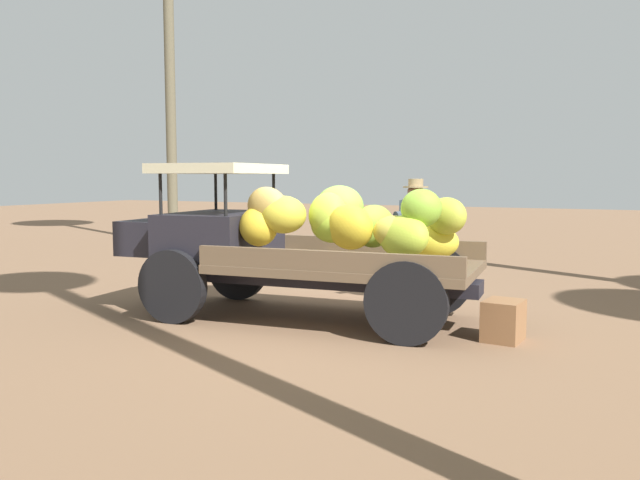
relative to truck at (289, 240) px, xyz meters
name	(u,v)px	position (x,y,z in m)	size (l,w,h in m)	color
ground_plane	(311,313)	(-0.13, -0.32, -0.96)	(60.00, 60.00, 0.00)	brown
truck	(289,240)	(0.00, 0.00, 0.00)	(4.55, 2.04, 1.88)	black
farmer	(415,233)	(-1.09, -1.55, 0.01)	(0.52, 0.48, 1.69)	#8E6B53
wooden_crate	(503,320)	(-2.56, 0.01, -0.74)	(0.44, 0.37, 0.43)	#8D603D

